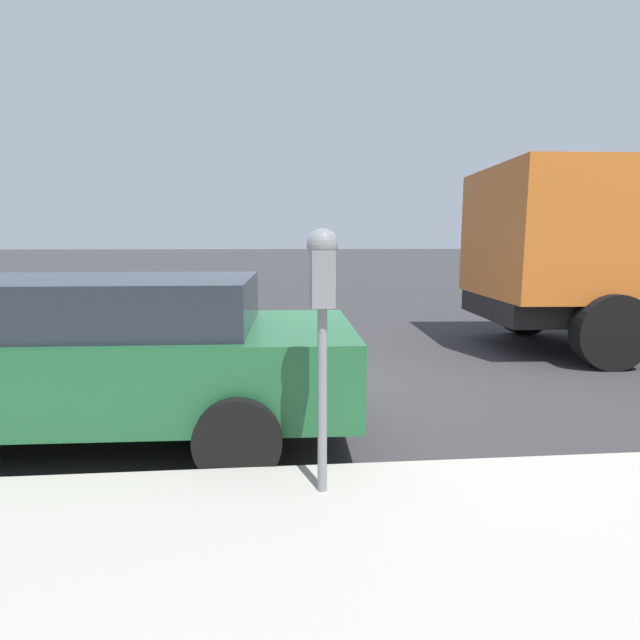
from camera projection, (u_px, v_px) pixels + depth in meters
ground_plane at (320, 393)px, 5.78m from camera, size 220.00×220.00×0.00m
parking_meter at (322, 294)px, 3.01m from camera, size 0.21×0.19×1.66m
car_green at (79, 352)px, 4.39m from camera, size 2.23×4.95×1.43m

